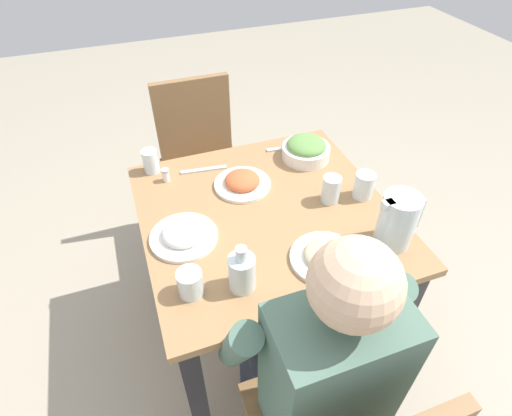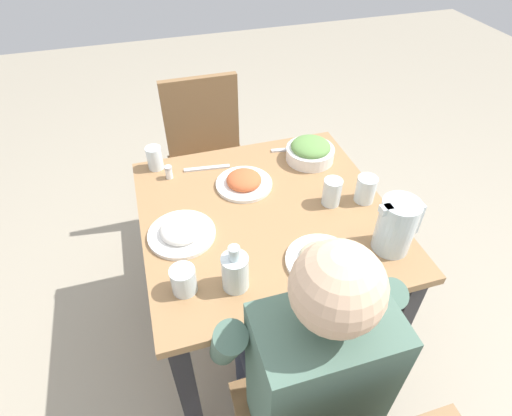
% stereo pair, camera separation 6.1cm
% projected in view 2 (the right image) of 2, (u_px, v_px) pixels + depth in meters
% --- Properties ---
extents(ground_plane, '(8.00, 8.00, 0.00)m').
position_uv_depth(ground_plane, '(263.00, 326.00, 1.96)').
color(ground_plane, '#9E937F').
extents(dining_table, '(0.88, 0.88, 0.74)m').
position_uv_depth(dining_table, '(265.00, 237.00, 1.55)').
color(dining_table, '#997047').
rests_on(dining_table, ground_plane).
extents(chair_far, '(0.40, 0.40, 0.90)m').
position_uv_depth(chair_far, '(208.00, 156.00, 2.11)').
color(chair_far, olive).
rests_on(chair_far, ground_plane).
extents(diner_near, '(0.48, 0.53, 1.19)m').
position_uv_depth(diner_near, '(302.00, 359.00, 1.13)').
color(diner_near, '#4C6B5B').
rests_on(diner_near, ground_plane).
extents(water_pitcher, '(0.16, 0.12, 0.19)m').
position_uv_depth(water_pitcher, '(396.00, 226.00, 1.28)').
color(water_pitcher, silver).
rests_on(water_pitcher, dining_table).
extents(salad_bowl, '(0.20, 0.20, 0.09)m').
position_uv_depth(salad_bowl, '(310.00, 151.00, 1.68)').
color(salad_bowl, white).
rests_on(salad_bowl, dining_table).
extents(plate_rice_curry, '(0.22, 0.22, 0.06)m').
position_uv_depth(plate_rice_curry, '(244.00, 182.00, 1.57)').
color(plate_rice_curry, white).
rests_on(plate_rice_curry, dining_table).
extents(plate_beans, '(0.23, 0.23, 0.04)m').
position_uv_depth(plate_beans, '(322.00, 259.00, 1.28)').
color(plate_beans, white).
rests_on(plate_beans, dining_table).
extents(plate_yoghurt, '(0.23, 0.23, 0.06)m').
position_uv_depth(plate_yoghurt, '(181.00, 231.00, 1.36)').
color(plate_yoghurt, white).
rests_on(plate_yoghurt, dining_table).
extents(water_glass_center, '(0.07, 0.07, 0.10)m').
position_uv_depth(water_glass_center, '(332.00, 192.00, 1.47)').
color(water_glass_center, silver).
rests_on(water_glass_center, dining_table).
extents(water_glass_near_right, '(0.08, 0.08, 0.09)m').
position_uv_depth(water_glass_near_right, '(184.00, 280.00, 1.18)').
color(water_glass_near_right, silver).
rests_on(water_glass_near_right, dining_table).
extents(water_glass_far_right, '(0.06, 0.06, 0.10)m').
position_uv_depth(water_glass_far_right, '(155.00, 158.00, 1.63)').
color(water_glass_far_right, silver).
rests_on(water_glass_far_right, dining_table).
extents(water_glass_far_left, '(0.07, 0.07, 0.10)m').
position_uv_depth(water_glass_far_left, '(366.00, 189.00, 1.48)').
color(water_glass_far_left, silver).
rests_on(water_glass_far_left, dining_table).
extents(oil_carafe, '(0.08, 0.08, 0.16)m').
position_uv_depth(oil_carafe, '(235.00, 273.00, 1.19)').
color(oil_carafe, silver).
rests_on(oil_carafe, dining_table).
extents(salt_shaker, '(0.03, 0.03, 0.05)m').
position_uv_depth(salt_shaker, '(169.00, 172.00, 1.60)').
color(salt_shaker, white).
rests_on(salt_shaker, dining_table).
extents(fork_near, '(0.17, 0.05, 0.01)m').
position_uv_depth(fork_near, '(333.00, 277.00, 1.24)').
color(fork_near, silver).
rests_on(fork_near, dining_table).
extents(knife_near, '(0.19, 0.04, 0.01)m').
position_uv_depth(knife_near, '(207.00, 168.00, 1.65)').
color(knife_near, silver).
rests_on(knife_near, dining_table).
extents(fork_far, '(0.17, 0.03, 0.01)m').
position_uv_depth(fork_far, '(352.00, 283.00, 1.23)').
color(fork_far, silver).
rests_on(fork_far, dining_table).
extents(knife_far, '(0.19, 0.04, 0.01)m').
position_uv_depth(knife_far, '(293.00, 149.00, 1.76)').
color(knife_far, silver).
rests_on(knife_far, dining_table).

